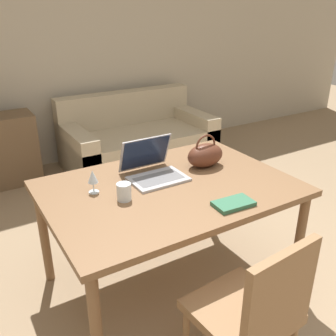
{
  "coord_description": "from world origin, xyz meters",
  "views": [
    {
      "loc": [
        -1.19,
        -1.0,
        1.79
      ],
      "look_at": [
        -0.11,
        0.77,
        0.88
      ],
      "focal_mm": 40.0,
      "sensor_mm": 36.0,
      "label": 1
    }
  ],
  "objects_px": {
    "couch": "(137,141)",
    "wine_glass": "(93,178)",
    "chair": "(254,310)",
    "handbag": "(205,155)",
    "laptop": "(152,166)",
    "drinking_glass": "(124,192)"
  },
  "relations": [
    {
      "from": "drinking_glass",
      "to": "handbag",
      "type": "bearing_deg",
      "value": 12.65
    },
    {
      "from": "couch",
      "to": "wine_glass",
      "type": "height_order",
      "value": "wine_glass"
    },
    {
      "from": "chair",
      "to": "couch",
      "type": "distance_m",
      "value": 3.06
    },
    {
      "from": "wine_glass",
      "to": "chair",
      "type": "bearing_deg",
      "value": -70.06
    },
    {
      "from": "drinking_glass",
      "to": "handbag",
      "type": "height_order",
      "value": "handbag"
    },
    {
      "from": "chair",
      "to": "laptop",
      "type": "bearing_deg",
      "value": 82.98
    },
    {
      "from": "couch",
      "to": "wine_glass",
      "type": "distance_m",
      "value": 2.36
    },
    {
      "from": "chair",
      "to": "drinking_glass",
      "type": "bearing_deg",
      "value": 102.32
    },
    {
      "from": "couch",
      "to": "wine_glass",
      "type": "relative_size",
      "value": 11.95
    },
    {
      "from": "laptop",
      "to": "drinking_glass",
      "type": "xyz_separation_m",
      "value": [
        -0.3,
        -0.21,
        -0.01
      ]
    },
    {
      "from": "chair",
      "to": "couch",
      "type": "xyz_separation_m",
      "value": [
        0.88,
        2.92,
        -0.22
      ]
    },
    {
      "from": "chair",
      "to": "couch",
      "type": "bearing_deg",
      "value": 68.83
    },
    {
      "from": "wine_glass",
      "to": "handbag",
      "type": "height_order",
      "value": "handbag"
    },
    {
      "from": "drinking_glass",
      "to": "handbag",
      "type": "distance_m",
      "value": 0.7
    },
    {
      "from": "chair",
      "to": "couch",
      "type": "relative_size",
      "value": 0.52
    },
    {
      "from": "laptop",
      "to": "wine_glass",
      "type": "bearing_deg",
      "value": -175.93
    },
    {
      "from": "wine_glass",
      "to": "handbag",
      "type": "distance_m",
      "value": 0.8
    },
    {
      "from": "laptop",
      "to": "couch",
      "type": "bearing_deg",
      "value": 66.15
    },
    {
      "from": "chair",
      "to": "handbag",
      "type": "height_order",
      "value": "handbag"
    },
    {
      "from": "chair",
      "to": "wine_glass",
      "type": "relative_size",
      "value": 6.21
    },
    {
      "from": "chair",
      "to": "handbag",
      "type": "xyz_separation_m",
      "value": [
        0.44,
        0.99,
        0.34
      ]
    },
    {
      "from": "couch",
      "to": "laptop",
      "type": "bearing_deg",
      "value": -113.85
    }
  ]
}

